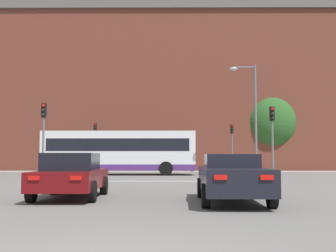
{
  "coord_description": "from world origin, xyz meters",
  "views": [
    {
      "loc": [
        0.86,
        -5.4,
        1.34
      ],
      "look_at": [
        0.69,
        22.39,
        3.37
      ],
      "focal_mm": 45.0,
      "sensor_mm": 36.0,
      "label": 1
    }
  ],
  "objects": [
    {
      "name": "traffic_light_near_left",
      "position": [
        -6.34,
        18.31,
        2.93
      ],
      "size": [
        0.26,
        0.31,
        4.37
      ],
      "color": "slate",
      "rests_on": "ground_plane"
    },
    {
      "name": "stop_line_strip",
      "position": [
        0.0,
        17.85,
        0.0
      ],
      "size": [
        9.83,
        0.3,
        0.01
      ],
      "primitive_type": "cube",
      "color": "silver",
      "rests_on": "ground_plane"
    },
    {
      "name": "pedestrian_waiting",
      "position": [
        -4.82,
        33.08,
        1.05
      ],
      "size": [
        0.42,
        0.45,
        1.77
      ],
      "rotation": [
        0.0,
        0.0,
        5.36
      ],
      "color": "#333851",
      "rests_on": "ground_plane"
    },
    {
      "name": "bus_crossing_lead",
      "position": [
        -2.92,
        25.83,
        1.72
      ],
      "size": [
        11.16,
        2.68,
        3.2
      ],
      "rotation": [
        0.0,
        0.0,
        1.57
      ],
      "color": "silver",
      "rests_on": "ground_plane"
    },
    {
      "name": "street_lamp_junction",
      "position": [
        6.15,
        21.94,
        4.44
      ],
      "size": [
        1.75,
        0.36,
        7.36
      ],
      "color": "slate",
      "rests_on": "ground_plane"
    },
    {
      "name": "traffic_light_near_right",
      "position": [
        6.58,
        18.18,
        2.8
      ],
      "size": [
        0.26,
        0.31,
        4.16
      ],
      "color": "slate",
      "rests_on": "ground_plane"
    },
    {
      "name": "car_roadster_right",
      "position": [
        2.67,
        7.07,
        0.72
      ],
      "size": [
        2.02,
        4.68,
        1.41
      ],
      "rotation": [
        0.0,
        0.0,
        -0.03
      ],
      "color": "black",
      "rests_on": "ground_plane"
    },
    {
      "name": "pedestrian_walking_east",
      "position": [
        2.8,
        33.05,
        0.91
      ],
      "size": [
        0.45,
        0.43,
        1.57
      ],
      "rotation": [
        0.0,
        0.0,
        3.86
      ],
      "color": "black",
      "rests_on": "ground_plane"
    },
    {
      "name": "car_saloon_left",
      "position": [
        -2.36,
        8.28,
        0.74
      ],
      "size": [
        2.07,
        4.3,
        1.45
      ],
      "rotation": [
        0.0,
        0.0,
        0.02
      ],
      "color": "#600C0F",
      "rests_on": "ground_plane"
    },
    {
      "name": "traffic_light_far_right",
      "position": [
        6.34,
        32.02,
        2.84
      ],
      "size": [
        0.26,
        0.31,
        4.23
      ],
      "color": "slate",
      "rests_on": "ground_plane"
    },
    {
      "name": "far_pavement",
      "position": [
        0.0,
        32.94,
        0.01
      ],
      "size": [
        70.92,
        2.5,
        0.01
      ],
      "primitive_type": "cube",
      "color": "gray",
      "rests_on": "ground_plane"
    },
    {
      "name": "brick_civic_building",
      "position": [
        -2.33,
        42.01,
        9.09
      ],
      "size": [
        44.76,
        13.11,
        24.03
      ],
      "color": "brown",
      "rests_on": "ground_plane"
    },
    {
      "name": "traffic_light_far_left",
      "position": [
        -5.87,
        32.02,
        2.91
      ],
      "size": [
        0.26,
        0.31,
        4.33
      ],
      "color": "slate",
      "rests_on": "ground_plane"
    },
    {
      "name": "tree_by_building",
      "position": [
        10.94,
        37.57,
        4.78
      ],
      "size": [
        5.86,
        5.86,
        7.86
      ],
      "color": "#4C3823",
      "rests_on": "ground_plane"
    }
  ]
}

